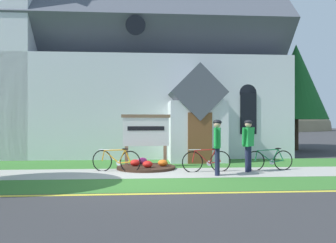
% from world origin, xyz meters
% --- Properties ---
extents(ground, '(140.00, 140.00, 0.00)m').
position_xyz_m(ground, '(0.00, 4.00, 0.00)').
color(ground, '#333335').
extents(sidewalk_slab, '(32.00, 2.19, 0.01)m').
position_xyz_m(sidewalk_slab, '(-0.35, 1.60, 0.01)').
color(sidewalk_slab, '#A8A59E').
rests_on(sidewalk_slab, ground).
extents(grass_verge, '(32.00, 2.04, 0.01)m').
position_xyz_m(grass_verge, '(-0.35, -0.51, 0.00)').
color(grass_verge, '#38722D').
rests_on(grass_verge, ground).
extents(church_lawn, '(24.00, 2.94, 0.01)m').
position_xyz_m(church_lawn, '(-0.35, 4.17, 0.00)').
color(church_lawn, '#38722D').
rests_on(church_lawn, ground).
extents(curb_paint_stripe, '(28.00, 0.16, 0.01)m').
position_xyz_m(curb_paint_stripe, '(-0.35, -1.68, 0.00)').
color(curb_paint_stripe, yellow).
rests_on(curb_paint_stripe, ground).
extents(church_building, '(15.30, 10.09, 12.86)m').
position_xyz_m(church_building, '(-0.77, 9.53, 4.55)').
color(church_building, silver).
rests_on(church_building, ground).
extents(church_sign, '(1.86, 0.26, 2.00)m').
position_xyz_m(church_sign, '(0.10, 3.12, 1.31)').
color(church_sign, '#7F6047').
rests_on(church_sign, ground).
extents(flower_bed, '(2.13, 2.13, 0.34)m').
position_xyz_m(flower_bed, '(0.10, 2.66, 0.09)').
color(flower_bed, '#382319').
rests_on(flower_bed, ground).
extents(bicycle_silver, '(1.78, 0.20, 0.81)m').
position_xyz_m(bicycle_silver, '(4.46, 1.97, 0.37)').
color(bicycle_silver, black).
rests_on(bicycle_silver, ground).
extents(bicycle_green, '(1.70, 0.70, 0.84)m').
position_xyz_m(bicycle_green, '(-0.93, 1.99, 0.39)').
color(bicycle_green, black).
rests_on(bicycle_green, ground).
extents(bicycle_blue, '(1.72, 0.21, 0.84)m').
position_xyz_m(bicycle_blue, '(2.16, 1.74, 0.38)').
color(bicycle_blue, black).
rests_on(bicycle_blue, ground).
extents(cyclist_in_green_jersey, '(0.34, 0.72, 1.79)m').
position_xyz_m(cyclist_in_green_jersey, '(2.35, 0.93, 1.06)').
color(cyclist_in_green_jersey, '#191E38').
rests_on(cyclist_in_green_jersey, ground).
extents(cyclist_in_orange_jersey, '(0.54, 0.57, 1.78)m').
position_xyz_m(cyclist_in_orange_jersey, '(3.58, 1.63, 1.06)').
color(cyclist_in_orange_jersey, '#191E38').
rests_on(cyclist_in_orange_jersey, ground).
extents(roadside_conifer, '(3.66, 3.66, 6.38)m').
position_xyz_m(roadside_conifer, '(9.20, 10.14, 4.12)').
color(roadside_conifer, '#3D2D1E').
rests_on(roadside_conifer, ground).
extents(distant_hill, '(91.31, 36.81, 26.21)m').
position_xyz_m(distant_hill, '(-8.64, 56.58, 0.00)').
color(distant_hill, '#847A5B').
rests_on(distant_hill, ground).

